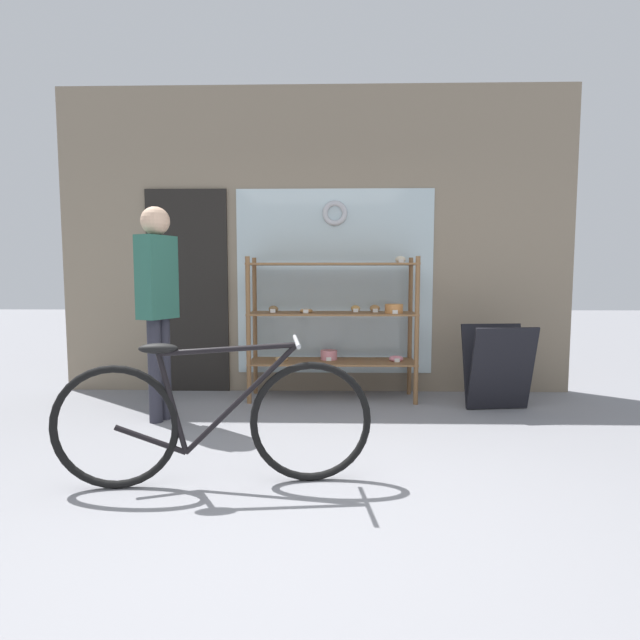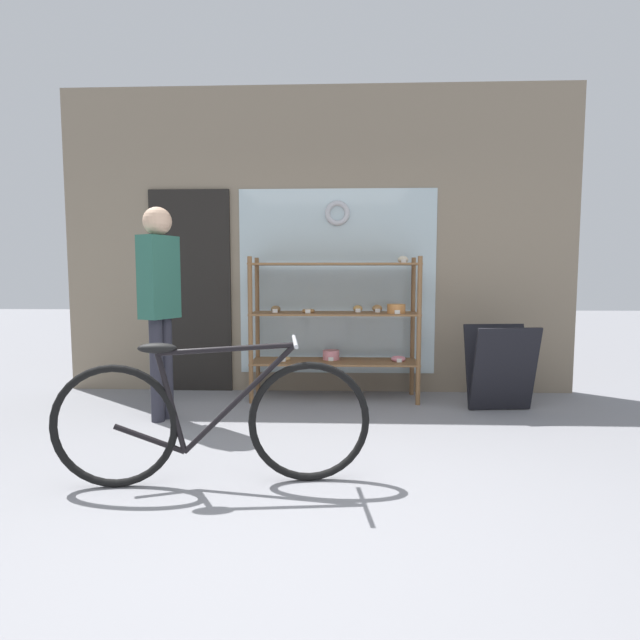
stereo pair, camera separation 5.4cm
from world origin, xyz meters
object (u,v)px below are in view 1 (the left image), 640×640
at_px(display_case, 336,318).
at_px(bicycle, 214,420).
at_px(sandwich_board, 498,367).
at_px(pedestrian, 157,294).

relative_size(display_case, bicycle, 0.89).
bearing_deg(sandwich_board, pedestrian, -178.10).
bearing_deg(bicycle, display_case, 63.56).
height_order(display_case, bicycle, display_case).
xyz_separation_m(sandwich_board, pedestrian, (-2.95, -0.42, 0.67)).
height_order(bicycle, sandwich_board, bicycle).
relative_size(display_case, pedestrian, 0.92).
bearing_deg(pedestrian, display_case, -38.79).
height_order(display_case, pedestrian, pedestrian).
bearing_deg(pedestrian, bicycle, -125.81).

